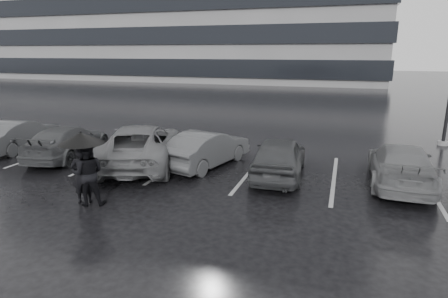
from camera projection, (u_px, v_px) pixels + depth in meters
ground at (210, 193)px, 10.94m from camera, size 160.00×160.00×0.00m
car_main at (279, 157)px, 12.29m from camera, size 1.81×4.02×1.34m
car_west_a at (207, 148)px, 13.45m from camera, size 2.31×4.11×1.28m
car_west_b at (141, 145)px, 13.53m from camera, size 4.07×5.85×1.48m
car_west_c at (68, 142)px, 14.52m from camera, size 2.37×4.50×1.24m
car_west_d at (19, 135)px, 15.71m from camera, size 1.70×3.93×1.26m
car_east at (401, 165)px, 11.52m from camera, size 1.88×4.43×1.27m
pedestrian_left at (82, 175)px, 10.09m from camera, size 0.68×0.60×1.57m
pedestrian_right at (88, 173)px, 9.95m from camera, size 1.05×0.96×1.75m
umbrella at (81, 138)px, 9.77m from camera, size 1.18×1.18×2.01m
stall_stripes at (213, 167)px, 13.48m from camera, size 19.72×5.00×0.00m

